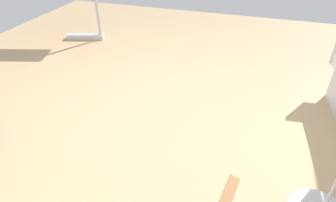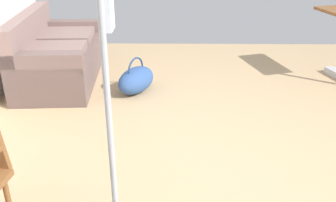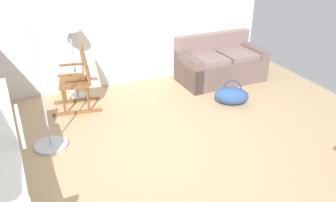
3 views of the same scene
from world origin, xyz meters
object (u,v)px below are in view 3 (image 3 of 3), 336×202
object	(u,v)px
rocking_chair	(79,79)
floor_lamp	(69,27)
iv_pole	(49,130)
duffel_bag	(232,96)
couch	(220,65)

from	to	relation	value
rocking_chair	floor_lamp	bearing A→B (deg)	90.43
floor_lamp	iv_pole	world-z (taller)	iv_pole
duffel_bag	iv_pole	xyz separation A→B (m)	(-2.89, -0.20, 0.10)
duffel_bag	rocking_chair	bearing A→B (deg)	160.97
couch	floor_lamp	bearing A→B (deg)	175.18
floor_lamp	iv_pole	size ratio (longest dim) A/B	0.88
rocking_chair	iv_pole	distance (m)	1.18
rocking_chair	floor_lamp	distance (m)	0.84
duffel_bag	couch	bearing A→B (deg)	71.10
rocking_chair	iv_pole	size ratio (longest dim) A/B	0.62
rocking_chair	duffel_bag	bearing A→B (deg)	-19.03
couch	duffel_bag	bearing A→B (deg)	-108.90
floor_lamp	duffel_bag	world-z (taller)	floor_lamp
rocking_chair	iv_pole	xyz separation A→B (m)	(-0.56, -1.00, -0.25)
floor_lamp	rocking_chair	bearing A→B (deg)	-89.57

